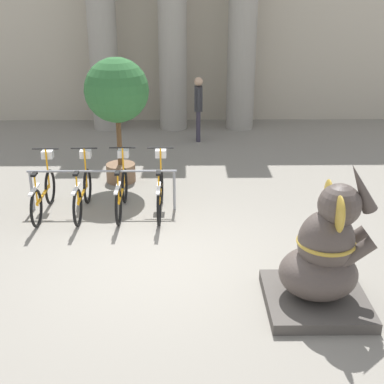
# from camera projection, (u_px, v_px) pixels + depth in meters

# --- Properties ---
(ground_plane) EXTENTS (60.00, 60.00, 0.00)m
(ground_plane) POSITION_uv_depth(u_px,v_px,m) (163.00, 262.00, 8.02)
(ground_plane) COLOR gray
(building_facade) EXTENTS (20.00, 0.20, 6.00)m
(building_facade) POSITION_uv_depth(u_px,v_px,m) (173.00, 14.00, 14.85)
(building_facade) COLOR #BCB29E
(building_facade) RESTS_ON ground_plane
(column_left) EXTENTS (0.96, 0.96, 5.16)m
(column_left) POSITION_uv_depth(u_px,v_px,m) (102.00, 31.00, 14.05)
(column_left) COLOR gray
(column_left) RESTS_ON ground_plane
(column_middle) EXTENTS (0.96, 0.96, 5.16)m
(column_middle) POSITION_uv_depth(u_px,v_px,m) (172.00, 31.00, 14.07)
(column_middle) COLOR gray
(column_middle) RESTS_ON ground_plane
(column_right) EXTENTS (0.96, 0.96, 5.16)m
(column_right) POSITION_uv_depth(u_px,v_px,m) (242.00, 31.00, 14.09)
(column_right) COLOR gray
(column_right) RESTS_ON ground_plane
(bike_rack) EXTENTS (2.68, 0.05, 0.77)m
(bike_rack) POSITION_uv_depth(u_px,v_px,m) (103.00, 180.00, 9.60)
(bike_rack) COLOR gray
(bike_rack) RESTS_ON ground_plane
(bicycle_0) EXTENTS (0.48, 1.65, 1.10)m
(bicycle_0) POSITION_uv_depth(u_px,v_px,m) (44.00, 192.00, 9.51)
(bicycle_0) COLOR black
(bicycle_0) RESTS_ON ground_plane
(bicycle_1) EXTENTS (0.48, 1.65, 1.10)m
(bicycle_1) POSITION_uv_depth(u_px,v_px,m) (83.00, 191.00, 9.55)
(bicycle_1) COLOR black
(bicycle_1) RESTS_ON ground_plane
(bicycle_2) EXTENTS (0.48, 1.65, 1.10)m
(bicycle_2) POSITION_uv_depth(u_px,v_px,m) (122.00, 191.00, 9.58)
(bicycle_2) COLOR black
(bicycle_2) RESTS_ON ground_plane
(bicycle_3) EXTENTS (0.48, 1.65, 1.10)m
(bicycle_3) POSITION_uv_depth(u_px,v_px,m) (160.00, 191.00, 9.57)
(bicycle_3) COLOR black
(bicycle_3) RESTS_ON ground_plane
(elephant_statue) EXTENTS (1.30, 1.30, 1.98)m
(elephant_statue) POSITION_uv_depth(u_px,v_px,m) (324.00, 260.00, 6.73)
(elephant_statue) COLOR #4C4742
(elephant_statue) RESTS_ON ground_plane
(person_pedestrian) EXTENTS (0.22, 0.47, 1.64)m
(person_pedestrian) POSITION_uv_depth(u_px,v_px,m) (198.00, 103.00, 13.52)
(person_pedestrian) COLOR #383342
(person_pedestrian) RESTS_ON ground_plane
(potted_tree) EXTENTS (1.28, 1.28, 2.54)m
(potted_tree) POSITION_uv_depth(u_px,v_px,m) (117.00, 96.00, 10.51)
(potted_tree) COLOR brown
(potted_tree) RESTS_ON ground_plane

